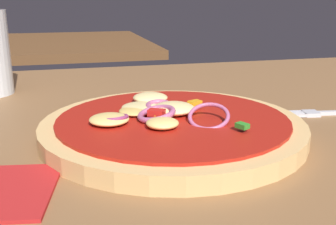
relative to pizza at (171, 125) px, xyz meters
name	(u,v)px	position (x,y,z in m)	size (l,w,h in m)	color
dining_table	(157,150)	(-0.02, -0.01, -0.02)	(1.35, 0.91, 0.03)	brown
pizza	(171,125)	(0.00, 0.00, 0.00)	(0.28, 0.28, 0.04)	tan
fork	(335,113)	(0.22, 0.02, -0.01)	(0.17, 0.04, 0.00)	silver
background_table	(44,45)	(-0.17, 1.00, -0.02)	(0.68, 0.66, 0.03)	brown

